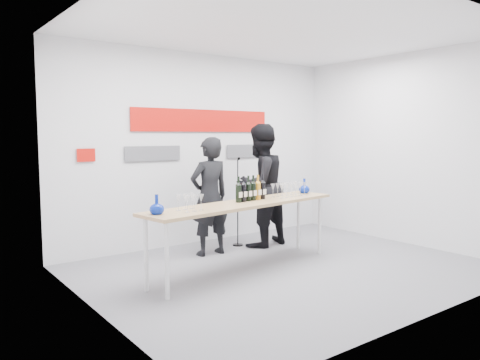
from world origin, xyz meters
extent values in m
plane|color=slate|center=(0.00, 0.00, 0.00)|extent=(5.00, 5.00, 0.00)
cube|color=silver|center=(0.00, 2.00, 1.50)|extent=(5.00, 0.04, 3.00)
cube|color=#C00F08|center=(0.00, 1.97, 1.95)|extent=(2.50, 0.02, 0.35)
cube|color=#59595E|center=(-0.90, 1.97, 1.45)|extent=(0.90, 0.02, 0.22)
cube|color=#59595E|center=(0.90, 1.97, 1.45)|extent=(0.90, 0.02, 0.22)
cube|color=#C00F08|center=(-1.90, 1.97, 1.45)|extent=(0.25, 0.02, 0.18)
cube|color=tan|center=(-0.47, 0.29, 0.85)|extent=(2.96, 0.99, 0.04)
cylinder|color=silver|center=(-1.79, -0.10, 0.42)|extent=(0.05, 0.05, 0.83)
cylinder|color=silver|center=(0.90, 0.29, 0.42)|extent=(0.05, 0.05, 0.83)
cylinder|color=silver|center=(-1.84, 0.29, 0.42)|extent=(0.05, 0.05, 0.83)
cylinder|color=silver|center=(0.84, 0.67, 0.42)|extent=(0.05, 0.05, 0.83)
imported|color=black|center=(-0.40, 1.20, 0.85)|extent=(0.62, 0.41, 1.69)
imported|color=black|center=(0.52, 1.19, 0.95)|extent=(1.02, 0.85, 1.89)
cylinder|color=black|center=(0.25, 1.40, 0.01)|extent=(0.16, 0.16, 0.02)
cylinder|color=black|center=(0.25, 1.40, 0.67)|extent=(0.02, 0.02, 1.34)
sphere|color=black|center=(0.25, 1.38, 1.36)|extent=(0.04, 0.04, 0.04)
camera|label=1|loc=(-4.03, -4.37, 1.72)|focal=35.00mm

